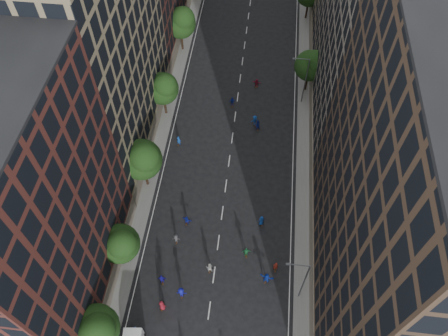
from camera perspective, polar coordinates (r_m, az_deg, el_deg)
name	(u,v)px	position (r m, az deg, el deg)	size (l,w,h in m)	color
ground	(235,119)	(70.70, 1.42, 6.43)	(240.00, 240.00, 0.00)	black
sidewalk_left	(170,81)	(77.39, -7.07, 11.26)	(4.00, 105.00, 0.15)	slate
sidewalk_right	(310,92)	(76.25, 11.13, 9.75)	(4.00, 105.00, 0.15)	slate
bldg_left_a	(15,219)	(47.39, -25.68, -6.01)	(14.00, 22.00, 30.00)	#4E231D
bldg_left_b	(83,44)	(59.65, -17.91, 15.12)	(14.00, 26.00, 34.00)	#7F7053
bldg_right_a	(418,206)	(43.78, 24.05, -4.54)	(14.00, 30.00, 36.00)	#443124
bldg_right_b	(382,25)	(64.50, 19.99, 17.17)	(14.00, 28.00, 33.00)	#6E655B
tree_left_0	(96,330)	(49.95, -16.41, -19.59)	(5.20, 5.20, 8.83)	black
tree_left_1	(121,244)	(53.45, -13.35, -9.59)	(4.80, 4.80, 8.21)	black
tree_left_2	(142,159)	(58.59, -10.61, 1.19)	(5.60, 5.60, 9.45)	black
tree_left_3	(163,88)	(67.90, -7.94, 10.36)	(5.00, 5.00, 8.58)	black
tree_left_4	(181,22)	(79.68, -5.62, 18.48)	(5.40, 5.40, 9.08)	black
tree_right_a	(311,65)	(72.75, 11.34, 13.10)	(5.00, 5.00, 8.39)	black
streetlamp_near	(303,280)	(51.46, 10.24, -14.17)	(2.64, 0.22, 9.06)	#595B60
streetlamp_far	(304,79)	(70.81, 10.46, 11.42)	(2.64, 0.22, 9.06)	#595B60
skater_0	(136,331)	(54.21, -11.40, -20.17)	(0.95, 0.62, 1.94)	#143AAA
skater_3	(181,293)	(54.87, -5.59, -15.91)	(1.25, 0.72, 1.93)	#121493
skater_4	(162,279)	(55.78, -8.09, -14.19)	(1.09, 0.46, 1.87)	#191296
skater_5	(266,278)	(55.55, 5.57, -14.11)	(1.75, 0.56, 1.89)	#1433A9
skater_6	(162,305)	(54.64, -8.10, -17.34)	(0.94, 0.61, 1.92)	maroon
skater_7	(275,266)	(56.30, 6.74, -12.64)	(0.66, 0.43, 1.81)	maroon
skater_8	(209,267)	(55.90, -1.92, -12.83)	(0.88, 0.69, 1.81)	#BABAB6
skater_9	(176,239)	(57.98, -6.26, -9.18)	(1.03, 0.59, 1.59)	#414045
skater_10	(246,252)	(56.70, 2.93, -10.91)	(1.14, 0.48, 1.95)	#1F6838
skater_11	(187,220)	(59.18, -4.89, -6.82)	(1.39, 0.44, 1.50)	#131F9E
skater_12	(261,221)	(59.00, 4.92, -6.86)	(0.87, 0.57, 1.78)	#123B94
skater_13	(179,141)	(66.98, -5.95, 3.58)	(0.63, 0.41, 1.72)	#154AAA
skater_14	(257,125)	(68.77, 4.36, 5.60)	(0.89, 0.69, 1.82)	#1428A3
skater_15	(255,120)	(69.40, 4.02, 6.21)	(1.17, 0.67, 1.81)	#13409F
skater_16	(232,102)	(72.05, 1.09, 8.63)	(1.04, 0.43, 1.78)	#162AB2
skater_17	(256,83)	(75.45, 4.27, 10.98)	(1.52, 0.48, 1.64)	maroon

